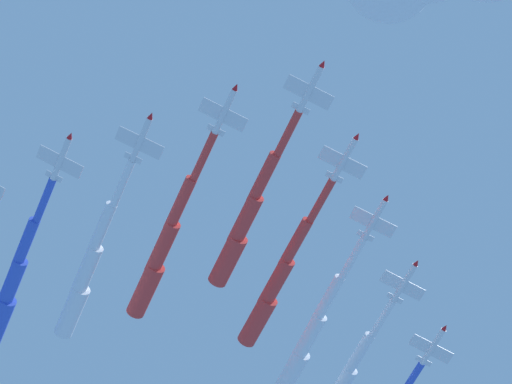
{
  "coord_description": "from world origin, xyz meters",
  "views": [
    {
      "loc": [
        48.68,
        86.03,
        -12.02
      ],
      "look_at": [
        0.0,
        0.0,
        153.01
      ],
      "focal_mm": 76.98,
      "sensor_mm": 36.0,
      "label": 1
    }
  ],
  "objects": [
    {
      "name": "jet_port_mid",
      "position": [
        -25.52,
        -24.02,
        154.71
      ],
      "size": [
        11.94,
        49.88,
        4.21
      ],
      "color": "silver"
    },
    {
      "name": "jet_starboard_inner",
      "position": [
        8.91,
        -18.28,
        152.9
      ],
      "size": [
        11.79,
        51.07,
        4.21
      ],
      "color": "silver"
    },
    {
      "name": "jet_starboard_mid",
      "position": [
        18.96,
        -28.77,
        151.73
      ],
      "size": [
        11.8,
        50.06,
        4.14
      ],
      "color": "silver"
    },
    {
      "name": "jet_starboard_outer",
      "position": [
        29.46,
        -39.31,
        153.59
      ],
      "size": [
        11.13,
        49.13,
        4.24
      ],
      "color": "silver"
    },
    {
      "name": "jet_port_inner",
      "position": [
        -12.66,
        -14.4,
        152.39
      ],
      "size": [
        10.82,
        48.63,
        4.16
      ],
      "color": "silver"
    },
    {
      "name": "jet_lead",
      "position": [
        -0.85,
        -4.85,
        151.72
      ],
      "size": [
        11.34,
        47.59,
        4.24
      ],
      "color": "silver"
    }
  ]
}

